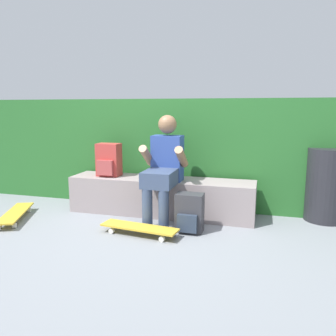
{
  "coord_description": "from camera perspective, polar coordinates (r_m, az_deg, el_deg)",
  "views": [
    {
      "loc": [
        1.16,
        -3.37,
        1.27
      ],
      "look_at": [
        0.11,
        0.34,
        0.58
      ],
      "focal_mm": 36.64,
      "sensor_mm": 36.0,
      "label": 1
    }
  ],
  "objects": [
    {
      "name": "backpack_on_bench",
      "position": [
        4.26,
        -9.85,
        1.26
      ],
      "size": [
        0.28,
        0.23,
        0.4
      ],
      "color": "#B23833",
      "rests_on": "bench_main"
    },
    {
      "name": "person_skater",
      "position": [
        3.8,
        -0.68,
        0.48
      ],
      "size": [
        0.49,
        0.62,
        1.18
      ],
      "color": "#2D4793",
      "rests_on": "ground"
    },
    {
      "name": "trash_bin",
      "position": [
        4.22,
        24.89,
        -2.56
      ],
      "size": [
        0.44,
        0.44,
        0.82
      ],
      "color": "#232328",
      "rests_on": "ground"
    },
    {
      "name": "bench_main",
      "position": [
        4.11,
        -1.19,
        -4.74
      ],
      "size": [
        2.2,
        0.46,
        0.43
      ],
      "color": "gray",
      "rests_on": "ground"
    },
    {
      "name": "hedge_row",
      "position": [
        4.53,
        3.58,
        2.67
      ],
      "size": [
        5.78,
        0.6,
        1.37
      ],
      "color": "#266329",
      "rests_on": "ground"
    },
    {
      "name": "backpack_on_ground",
      "position": [
        3.55,
        3.58,
        -7.55
      ],
      "size": [
        0.28,
        0.23,
        0.4
      ],
      "color": "#333338",
      "rests_on": "ground"
    },
    {
      "name": "skateboard_near_person",
      "position": [
        3.5,
        -4.8,
        -9.88
      ],
      "size": [
        0.82,
        0.3,
        0.09
      ],
      "color": "gold",
      "rests_on": "ground"
    },
    {
      "name": "ground_plane",
      "position": [
        3.79,
        -3.1,
        -9.49
      ],
      "size": [
        24.0,
        24.0,
        0.0
      ],
      "primitive_type": "plane",
      "color": "gray"
    },
    {
      "name": "skateboard_beside_bench",
      "position": [
        4.3,
        -24.06,
        -6.92
      ],
      "size": [
        0.49,
        0.82,
        0.09
      ],
      "color": "gold",
      "rests_on": "ground"
    }
  ]
}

